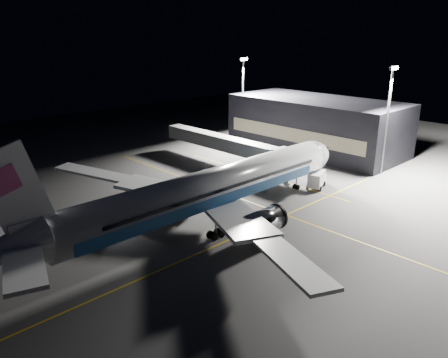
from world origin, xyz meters
TOP-DOWN VIEW (x-y plane):
  - ground at (0.00, 0.00)m, footprint 200.00×200.00m
  - guide_line_main at (10.00, 0.00)m, footprint 0.25×80.00m
  - guide_line_cross at (0.00, -6.00)m, footprint 70.00×0.25m
  - guide_line_side at (22.00, 10.00)m, footprint 0.25×40.00m
  - airliner at (-1.08, 0.00)m, footprint 61.48×54.22m
  - terminal at (45.98, 14.00)m, footprint 18.12×40.00m
  - jet_bridge at (22.00, 18.06)m, footprint 3.60×34.40m
  - floodlight_mast_north at (40.00, 31.99)m, footprint 2.40×0.68m
  - floodlight_mast_south at (40.00, -6.01)m, footprint 2.40×0.67m
  - service_truck at (24.17, -1.80)m, footprint 6.17×4.22m
  - baggage_tug at (-10.65, 9.24)m, footprint 2.73×2.41m
  - safety_cone_a at (-6.91, 4.37)m, footprint 0.44×0.44m
  - safety_cone_b at (6.00, 5.09)m, footprint 0.35×0.35m
  - safety_cone_c at (-1.16, 13.56)m, footprint 0.45×0.45m

SIDE VIEW (x-z plane):
  - ground at x=0.00m, z-range 0.00..0.00m
  - guide_line_main at x=10.00m, z-range 0.00..0.01m
  - guide_line_cross at x=0.00m, z-range 0.00..0.01m
  - guide_line_side at x=22.00m, z-range 0.00..0.01m
  - safety_cone_b at x=6.00m, z-range 0.00..0.53m
  - safety_cone_a at x=-6.91m, z-range 0.00..0.66m
  - safety_cone_c at x=-1.16m, z-range 0.00..0.67m
  - baggage_tug at x=-10.65m, z-range -0.07..1.63m
  - service_truck at x=24.17m, z-range 0.10..3.05m
  - jet_bridge at x=22.00m, z-range 1.43..7.73m
  - airliner at x=-1.08m, z-range -3.16..13.48m
  - terminal at x=45.98m, z-range 0.00..12.00m
  - floodlight_mast_north at x=40.00m, z-range 2.02..22.72m
  - floodlight_mast_south at x=40.00m, z-range 2.02..22.72m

